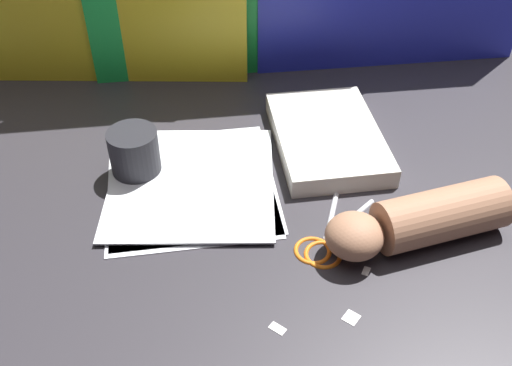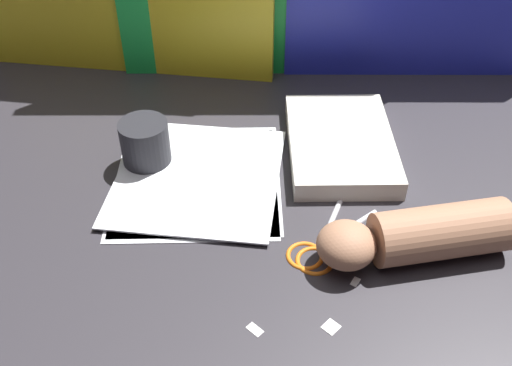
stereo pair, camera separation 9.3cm
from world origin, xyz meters
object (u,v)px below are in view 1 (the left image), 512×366
(scissors, at_px, (325,240))
(hand_forearm, at_px, (420,220))
(book_closed, at_px, (327,138))
(paper_stack, at_px, (192,183))
(mug, at_px, (135,153))

(scissors, relative_size, hand_forearm, 0.61)
(book_closed, relative_size, hand_forearm, 0.93)
(paper_stack, height_order, hand_forearm, hand_forearm)
(paper_stack, height_order, book_closed, book_closed)
(book_closed, relative_size, mug, 3.22)
(scissors, distance_m, mug, 0.35)
(book_closed, height_order, scissors, book_closed)
(paper_stack, distance_m, book_closed, 0.26)
(scissors, xyz_separation_m, hand_forearm, (0.14, -0.01, 0.04))
(paper_stack, distance_m, mug, 0.11)
(paper_stack, relative_size, mug, 3.71)
(paper_stack, distance_m, scissors, 0.25)
(book_closed, bearing_deg, mug, -173.07)
(paper_stack, xyz_separation_m, book_closed, (0.25, 0.08, 0.01))
(hand_forearm, bearing_deg, mug, 154.22)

